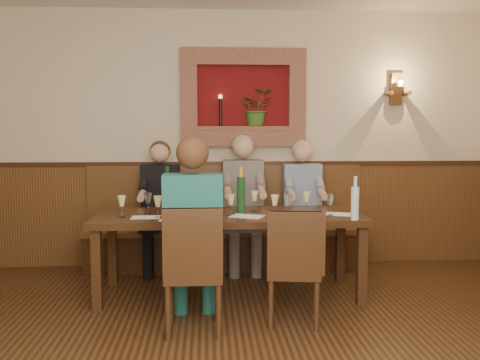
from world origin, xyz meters
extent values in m
cube|color=beige|center=(0.00, 3.00, 1.40)|extent=(6.00, 0.04, 2.80)
cube|color=#4F2B16|center=(0.00, 2.98, 0.55)|extent=(6.00, 0.04, 1.10)
cube|color=#381E0F|center=(0.00, 2.98, 1.12)|extent=(6.02, 0.06, 0.05)
cube|color=#610D0F|center=(0.20, 2.98, 1.85)|extent=(1.00, 0.02, 0.70)
cube|color=#96624C|center=(0.20, 2.94, 2.29)|extent=(1.36, 0.12, 0.18)
cube|color=#96624C|center=(0.20, 2.94, 1.41)|extent=(1.36, 0.12, 0.18)
cube|color=#96624C|center=(-0.39, 2.94, 1.85)|extent=(0.18, 0.12, 0.70)
cube|color=#96624C|center=(0.79, 2.94, 1.85)|extent=(0.18, 0.12, 0.70)
cube|color=#96624C|center=(0.20, 2.94, 1.52)|extent=(1.00, 0.14, 0.04)
imported|color=#366121|center=(0.35, 2.94, 1.74)|extent=(0.35, 0.30, 0.39)
cylinder|color=black|center=(-0.05, 2.94, 1.69)|extent=(0.03, 0.03, 0.30)
cylinder|color=#FFBF59|center=(-0.05, 2.94, 1.86)|extent=(0.04, 0.04, 0.04)
cube|color=#4F2B16|center=(1.90, 2.95, 1.95)|extent=(0.12, 0.08, 0.35)
cylinder|color=#4F2B16|center=(1.80, 2.88, 1.90)|extent=(0.05, 0.18, 0.05)
cylinder|color=#4F2B16|center=(2.00, 2.88, 1.90)|extent=(0.05, 0.18, 0.05)
cylinder|color=#FFBF59|center=(1.90, 2.82, 2.00)|extent=(0.06, 0.06, 0.06)
cube|color=black|center=(0.00, 1.85, 0.72)|extent=(2.40, 0.90, 0.06)
cube|color=black|center=(-1.12, 1.48, 0.34)|extent=(0.08, 0.08, 0.69)
cube|color=black|center=(1.12, 1.48, 0.34)|extent=(0.08, 0.08, 0.69)
cube|color=black|center=(-1.12, 2.22, 0.34)|extent=(0.08, 0.08, 0.69)
cube|color=black|center=(1.12, 2.22, 0.34)|extent=(0.08, 0.08, 0.69)
cube|color=#381E0F|center=(0.00, 2.76, 0.20)|extent=(3.00, 0.40, 0.40)
cube|color=#4F2B16|center=(0.00, 2.76, 0.42)|extent=(3.00, 0.45, 0.06)
cube|color=#4F2B16|center=(0.00, 2.95, 0.78)|extent=(3.00, 0.06, 0.66)
cube|color=black|center=(-0.31, 0.99, 0.20)|extent=(0.41, 0.41, 0.40)
cube|color=black|center=(-0.31, 0.99, 0.43)|extent=(0.43, 0.43, 0.05)
cube|color=black|center=(-0.30, 0.80, 0.71)|extent=(0.43, 0.04, 0.51)
cube|color=black|center=(0.47, 1.12, 0.19)|extent=(0.44, 0.44, 0.38)
cube|color=black|center=(0.47, 1.12, 0.41)|extent=(0.46, 0.46, 0.05)
cube|color=black|center=(0.44, 0.94, 0.67)|extent=(0.40, 0.10, 0.48)
cube|color=black|center=(-0.70, 2.62, 0.23)|extent=(0.40, 0.42, 0.45)
cube|color=black|center=(-0.70, 2.78, 0.87)|extent=(0.40, 0.21, 0.53)
sphere|color=#D8A384|center=(-0.70, 2.74, 1.26)|extent=(0.20, 0.20, 0.20)
sphere|color=#4C2D19|center=(-0.70, 2.79, 1.28)|extent=(0.22, 0.22, 0.22)
cube|color=#55504E|center=(0.19, 2.61, 0.23)|extent=(0.43, 0.45, 0.45)
cube|color=#55504E|center=(0.19, 2.78, 0.90)|extent=(0.43, 0.23, 0.56)
sphere|color=#D8A384|center=(0.19, 2.74, 1.31)|extent=(0.22, 0.22, 0.22)
sphere|color=#B2B2B2|center=(0.19, 2.79, 1.33)|extent=(0.24, 0.24, 0.24)
cube|color=navy|center=(0.83, 2.62, 0.23)|extent=(0.40, 0.42, 0.45)
cube|color=navy|center=(0.83, 2.78, 0.87)|extent=(0.40, 0.21, 0.53)
sphere|color=#D8A384|center=(0.83, 2.74, 1.26)|extent=(0.20, 0.20, 0.20)
sphere|color=#B2B2B2|center=(0.83, 2.79, 1.28)|extent=(0.22, 0.22, 0.22)
cube|color=#174B53|center=(-0.31, 1.16, 0.23)|extent=(0.44, 0.46, 0.45)
cube|color=#174B53|center=(-0.31, 0.98, 0.90)|extent=(0.44, 0.23, 0.57)
sphere|color=#D8A384|center=(-0.31, 1.02, 1.32)|extent=(0.22, 0.22, 0.22)
sphere|color=#4C2D19|center=(-0.31, 0.97, 1.34)|extent=(0.24, 0.24, 0.24)
cylinder|color=#B40B22|center=(-0.23, 1.77, 0.89)|extent=(0.26, 0.26, 0.28)
cylinder|color=#19471E|center=(0.11, 1.89, 0.92)|extent=(0.09, 0.09, 0.33)
cylinder|color=#FF9F1C|center=(0.11, 1.89, 1.13)|extent=(0.04, 0.04, 0.09)
cylinder|color=#19471E|center=(-0.56, 1.90, 0.92)|extent=(0.08, 0.08, 0.33)
cylinder|color=#19471E|center=(-0.56, 1.90, 1.13)|extent=(0.04, 0.04, 0.09)
cylinder|color=silver|center=(1.04, 1.46, 0.89)|extent=(0.08, 0.08, 0.28)
cylinder|color=silver|center=(1.04, 1.46, 1.07)|extent=(0.03, 0.03, 0.09)
cube|color=white|center=(-0.73, 1.69, 0.75)|extent=(0.25, 0.18, 0.00)
cube|color=white|center=(0.15, 1.69, 0.75)|extent=(0.34, 0.30, 0.00)
cube|color=white|center=(0.98, 1.75, 0.75)|extent=(0.32, 0.27, 0.00)
cube|color=white|center=(-0.44, 1.57, 0.75)|extent=(0.33, 0.26, 0.00)
camera|label=1|loc=(-0.20, -2.93, 1.53)|focal=40.00mm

